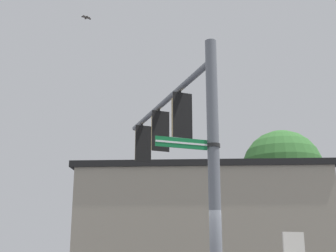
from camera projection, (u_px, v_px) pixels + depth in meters
name	position (u px, v px, depth m)	size (l,w,h in m)	color
signal_pole	(214.00, 178.00, 9.94)	(0.26, 0.26, 6.39)	slate
mast_arm	(165.00, 102.00, 13.50)	(0.16, 0.16, 6.29)	slate
traffic_light_nearest_pole	(180.00, 117.00, 12.23)	(0.54, 0.49, 1.31)	black
traffic_light_mid_inner	(158.00, 132.00, 13.79)	(0.54, 0.49, 1.31)	black
traffic_light_mid_outer	(141.00, 145.00, 15.35)	(0.54, 0.49, 1.31)	black
street_name_sign	(197.00, 144.00, 9.99)	(1.49, 0.30, 0.22)	#147238
bird_flying	(86.00, 17.00, 16.26)	(0.35, 0.25, 0.08)	#4C4742
storefront_building	(203.00, 227.00, 23.48)	(13.79, 10.89, 5.86)	#A89E89
tree_by_storefront	(282.00, 170.00, 24.80)	(4.27, 4.27, 8.09)	#4C3823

